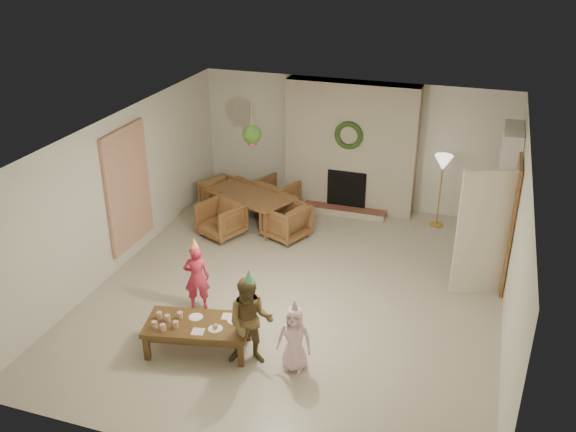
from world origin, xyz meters
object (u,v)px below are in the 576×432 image
at_px(dining_chair_left, 223,196).
at_px(dining_chair_right, 286,221).
at_px(dining_chair_near, 221,219).
at_px(dining_chair_far, 276,195).
at_px(child_plaid, 250,322).
at_px(child_red, 197,277).
at_px(coffee_table_top, 198,325).
at_px(dining_table, 250,208).
at_px(child_pink, 294,339).

height_order(dining_chair_left, dining_chair_right, same).
bearing_deg(dining_chair_near, dining_chair_left, 135.00).
bearing_deg(dining_chair_right, dining_chair_far, -128.66).
height_order(dining_chair_right, child_plaid, child_plaid).
bearing_deg(dining_chair_left, dining_chair_far, -45.00).
bearing_deg(dining_chair_left, child_red, -138.99).
height_order(dining_chair_left, coffee_table_top, dining_chair_left).
distance_m(dining_table, child_red, 2.95).
height_order(dining_table, dining_chair_left, dining_chair_left).
xyz_separation_m(dining_chair_left, child_pink, (2.76, -4.08, 0.13)).
distance_m(child_red, child_pink, 1.96).
xyz_separation_m(dining_chair_near, coffee_table_top, (1.07, -3.16, 0.06)).
bearing_deg(dining_chair_left, child_pink, -122.21).
relative_size(coffee_table_top, child_red, 1.33).
height_order(dining_chair_far, child_pink, child_pink).
relative_size(coffee_table_top, child_plaid, 1.11).
relative_size(dining_table, child_pink, 1.83).
bearing_deg(dining_chair_left, coffee_table_top, -136.97).
relative_size(dining_chair_right, coffee_table_top, 0.52).
height_order(dining_chair_near, child_red, child_red).
bearing_deg(child_plaid, dining_chair_far, 88.06).
bearing_deg(dining_chair_left, dining_chair_right, -90.00).
distance_m(dining_table, dining_chair_far, 0.73).
xyz_separation_m(dining_chair_near, child_red, (0.62, -2.25, 0.19)).
distance_m(dining_chair_left, coffee_table_top, 4.36).
bearing_deg(dining_chair_right, dining_table, -90.00).
bearing_deg(dining_table, child_red, -59.75).
bearing_deg(child_plaid, dining_chair_right, 84.05).
relative_size(dining_chair_far, child_red, 0.69).
distance_m(dining_chair_right, child_red, 2.61).
bearing_deg(dining_chair_near, child_red, -50.75).
relative_size(dining_chair_near, dining_chair_right, 1.00).
height_order(dining_chair_near, dining_chair_right, same).
height_order(dining_chair_right, child_red, child_red).
bearing_deg(child_red, dining_chair_far, -111.71).
xyz_separation_m(dining_chair_near, dining_chair_left, (-0.37, 0.96, 0.00)).
bearing_deg(dining_table, dining_chair_near, -90.00).
relative_size(dining_chair_left, coffee_table_top, 0.52).
height_order(dining_table, dining_chair_near, dining_chair_near).
bearing_deg(dining_table, dining_chair_left, -180.00).
xyz_separation_m(dining_chair_far, dining_chair_right, (0.54, -1.03, 0.00)).
bearing_deg(dining_table, dining_chair_far, 90.00).
relative_size(dining_chair_left, child_plaid, 0.58).
height_order(dining_table, child_red, child_red).
bearing_deg(child_plaid, child_pink, -12.06).
distance_m(dining_chair_left, child_red, 3.37).
bearing_deg(child_red, dining_chair_near, -96.84).
bearing_deg(dining_chair_left, child_plaid, -128.32).
distance_m(child_red, child_plaid, 1.51).
bearing_deg(child_pink, dining_chair_near, 123.94).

